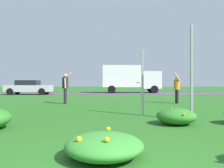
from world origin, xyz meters
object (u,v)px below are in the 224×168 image
object	(u,v)px
person_thrower_dark_shirt	(65,86)
person_catcher_orange_shirt	(177,87)
sign_post_by_roadside	(192,73)
frisbee_orange	(138,83)
box_truck_white	(130,78)
car_silver_center_left	(29,87)
sign_post_near_path	(142,83)

from	to	relation	value
person_thrower_dark_shirt	person_catcher_orange_shirt	xyz separation A→B (m)	(6.36, 0.15, -0.09)
sign_post_by_roadside	frisbee_orange	bearing A→B (deg)	98.71
sign_post_by_roadside	frisbee_orange	xyz separation A→B (m)	(-0.91, 5.96, -0.30)
box_truck_white	car_silver_center_left	bearing A→B (deg)	-161.78
frisbee_orange	car_silver_center_left	world-z (taller)	car_silver_center_left
sign_post_by_roadside	person_thrower_dark_shirt	distance (m)	7.70
person_catcher_orange_shirt	frisbee_orange	world-z (taller)	person_catcher_orange_shirt
person_thrower_dark_shirt	car_silver_center_left	distance (m)	11.95
car_silver_center_left	box_truck_white	bearing A→B (deg)	18.22
person_catcher_orange_shirt	car_silver_center_left	world-z (taller)	person_catcher_orange_shirt
sign_post_near_path	person_thrower_dark_shirt	world-z (taller)	sign_post_near_path
person_catcher_orange_shirt	box_truck_white	size ratio (longest dim) A/B	0.27
sign_post_by_roadside	car_silver_center_left	distance (m)	19.53
person_catcher_orange_shirt	frisbee_orange	bearing A→B (deg)	179.04
sign_post_near_path	frisbee_orange	bearing A→B (deg)	84.36
car_silver_center_left	box_truck_white	world-z (taller)	box_truck_white
person_catcher_orange_shirt	box_truck_white	bearing A→B (deg)	95.72
sign_post_by_roadside	car_silver_center_left	size ratio (longest dim) A/B	0.66
person_thrower_dark_shirt	box_truck_white	bearing A→B (deg)	70.48
person_thrower_dark_shirt	person_catcher_orange_shirt	bearing A→B (deg)	1.34
person_catcher_orange_shirt	person_thrower_dark_shirt	bearing A→B (deg)	-178.66
person_catcher_orange_shirt	box_truck_white	world-z (taller)	box_truck_white
person_thrower_dark_shirt	box_truck_white	world-z (taller)	box_truck_white
person_thrower_dark_shirt	car_silver_center_left	bearing A→B (deg)	118.44
sign_post_near_path	person_catcher_orange_shirt	xyz separation A→B (m)	(2.69, 4.88, -0.25)
person_thrower_dark_shirt	frisbee_orange	world-z (taller)	person_thrower_dark_shirt
person_catcher_orange_shirt	car_silver_center_left	bearing A→B (deg)	139.32
sign_post_near_path	sign_post_by_roadside	xyz separation A→B (m)	(1.40, -1.05, 0.31)
person_thrower_dark_shirt	sign_post_by_roadside	bearing A→B (deg)	-48.77
sign_post_by_roadside	sign_post_near_path	bearing A→B (deg)	143.11
person_catcher_orange_shirt	sign_post_by_roadside	bearing A→B (deg)	-102.33
box_truck_white	person_catcher_orange_shirt	bearing A→B (deg)	-84.28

